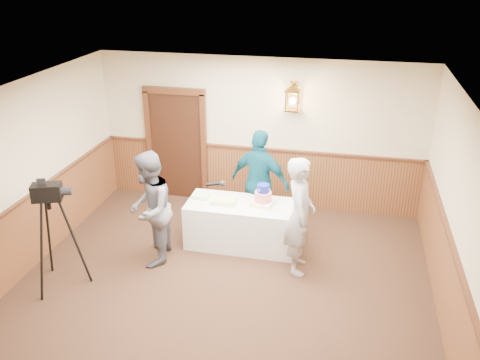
{
  "coord_description": "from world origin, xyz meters",
  "views": [
    {
      "loc": [
        1.58,
        -5.22,
        4.39
      ],
      "look_at": [
        0.03,
        1.7,
        1.25
      ],
      "focal_mm": 38.0,
      "sensor_mm": 36.0,
      "label": 1
    }
  ],
  "objects_px": {
    "sheet_cake_green": "(201,196)",
    "tv_camera_rig": "(55,241)",
    "sheet_cake_yellow": "(224,201)",
    "interviewer": "(150,209)",
    "assistant_p": "(260,182)",
    "baker": "(300,216)",
    "tiered_cake": "(263,197)",
    "display_table": "(243,224)"
  },
  "relations": [
    {
      "from": "tiered_cake",
      "to": "sheet_cake_green",
      "type": "xyz_separation_m",
      "value": [
        -1.04,
        0.02,
        -0.11
      ]
    },
    {
      "from": "baker",
      "to": "interviewer",
      "type": "bearing_deg",
      "value": 89.73
    },
    {
      "from": "display_table",
      "to": "tv_camera_rig",
      "type": "height_order",
      "value": "tv_camera_rig"
    },
    {
      "from": "interviewer",
      "to": "assistant_p",
      "type": "relative_size",
      "value": 0.99
    },
    {
      "from": "baker",
      "to": "assistant_p",
      "type": "xyz_separation_m",
      "value": [
        -0.79,
        1.06,
        -0.0
      ]
    },
    {
      "from": "tv_camera_rig",
      "to": "tiered_cake",
      "type": "bearing_deg",
      "value": 12.3
    },
    {
      "from": "sheet_cake_green",
      "to": "assistant_p",
      "type": "relative_size",
      "value": 0.14
    },
    {
      "from": "interviewer",
      "to": "tv_camera_rig",
      "type": "height_order",
      "value": "interviewer"
    },
    {
      "from": "display_table",
      "to": "sheet_cake_green",
      "type": "height_order",
      "value": "sheet_cake_green"
    },
    {
      "from": "sheet_cake_yellow",
      "to": "tv_camera_rig",
      "type": "distance_m",
      "value": 2.61
    },
    {
      "from": "tv_camera_rig",
      "to": "baker",
      "type": "bearing_deg",
      "value": -1.28
    },
    {
      "from": "assistant_p",
      "to": "tv_camera_rig",
      "type": "distance_m",
      "value": 3.35
    },
    {
      "from": "sheet_cake_yellow",
      "to": "assistant_p",
      "type": "relative_size",
      "value": 0.21
    },
    {
      "from": "sheet_cake_green",
      "to": "tv_camera_rig",
      "type": "relative_size",
      "value": 0.16
    },
    {
      "from": "tiered_cake",
      "to": "tv_camera_rig",
      "type": "bearing_deg",
      "value": -147.4
    },
    {
      "from": "sheet_cake_green",
      "to": "interviewer",
      "type": "bearing_deg",
      "value": -122.72
    },
    {
      "from": "sheet_cake_green",
      "to": "assistant_p",
      "type": "height_order",
      "value": "assistant_p"
    },
    {
      "from": "sheet_cake_yellow",
      "to": "interviewer",
      "type": "relative_size",
      "value": 0.21
    },
    {
      "from": "display_table",
      "to": "sheet_cake_yellow",
      "type": "bearing_deg",
      "value": -172.92
    },
    {
      "from": "tv_camera_rig",
      "to": "interviewer",
      "type": "bearing_deg",
      "value": 18.94
    },
    {
      "from": "tiered_cake",
      "to": "interviewer",
      "type": "height_order",
      "value": "interviewer"
    },
    {
      "from": "sheet_cake_green",
      "to": "tv_camera_rig",
      "type": "xyz_separation_m",
      "value": [
        -1.62,
        -1.72,
        -0.06
      ]
    },
    {
      "from": "display_table",
      "to": "baker",
      "type": "bearing_deg",
      "value": -28.5
    },
    {
      "from": "tiered_cake",
      "to": "interviewer",
      "type": "xyz_separation_m",
      "value": [
        -1.58,
        -0.82,
        0.01
      ]
    },
    {
      "from": "tiered_cake",
      "to": "assistant_p",
      "type": "bearing_deg",
      "value": 105.92
    },
    {
      "from": "tiered_cake",
      "to": "sheet_cake_yellow",
      "type": "height_order",
      "value": "tiered_cake"
    },
    {
      "from": "sheet_cake_yellow",
      "to": "display_table",
      "type": "bearing_deg",
      "value": 7.08
    },
    {
      "from": "baker",
      "to": "assistant_p",
      "type": "height_order",
      "value": "baker"
    },
    {
      "from": "interviewer",
      "to": "tv_camera_rig",
      "type": "distance_m",
      "value": 1.4
    },
    {
      "from": "interviewer",
      "to": "assistant_p",
      "type": "distance_m",
      "value": 1.96
    },
    {
      "from": "tiered_cake",
      "to": "sheet_cake_green",
      "type": "distance_m",
      "value": 1.05
    },
    {
      "from": "display_table",
      "to": "assistant_p",
      "type": "xyz_separation_m",
      "value": [
        0.18,
        0.54,
        0.53
      ]
    },
    {
      "from": "display_table",
      "to": "sheet_cake_green",
      "type": "distance_m",
      "value": 0.83
    },
    {
      "from": "sheet_cake_yellow",
      "to": "tv_camera_rig",
      "type": "bearing_deg",
      "value": -141.35
    },
    {
      "from": "sheet_cake_yellow",
      "to": "assistant_p",
      "type": "distance_m",
      "value": 0.76
    },
    {
      "from": "display_table",
      "to": "baker",
      "type": "relative_size",
      "value": 0.99
    },
    {
      "from": "interviewer",
      "to": "sheet_cake_green",
      "type": "bearing_deg",
      "value": 138.44
    },
    {
      "from": "tiered_cake",
      "to": "baker",
      "type": "bearing_deg",
      "value": -41.06
    },
    {
      "from": "baker",
      "to": "tv_camera_rig",
      "type": "bearing_deg",
      "value": 102.09
    },
    {
      "from": "tv_camera_rig",
      "to": "display_table",
      "type": "bearing_deg",
      "value": 15.16
    },
    {
      "from": "display_table",
      "to": "assistant_p",
      "type": "height_order",
      "value": "assistant_p"
    },
    {
      "from": "interviewer",
      "to": "baker",
      "type": "bearing_deg",
      "value": 87.83
    }
  ]
}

